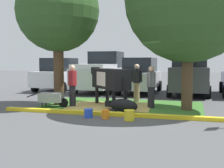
{
  "coord_description": "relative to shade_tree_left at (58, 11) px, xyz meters",
  "views": [
    {
      "loc": [
        2.47,
        -9.97,
        1.83
      ],
      "look_at": [
        -0.79,
        1.53,
        0.9
      ],
      "focal_mm": 47.33,
      "sensor_mm": 36.0,
      "label": 1
    }
  ],
  "objects": [
    {
      "name": "bucket_blue",
      "position": [
        2.17,
        -2.31,
        -3.73
      ],
      "size": [
        0.3,
        0.3,
        0.29
      ],
      "color": "blue",
      "rests_on": "ground"
    },
    {
      "name": "person_visitor_near",
      "position": [
        2.98,
        1.68,
        -2.96
      ],
      "size": [
        0.52,
        0.34,
        1.7
      ],
      "color": "#9E7F5B",
      "rests_on": "ground"
    },
    {
      "name": "person_handler",
      "position": [
        0.78,
        -0.38,
        -2.97
      ],
      "size": [
        0.34,
        0.49,
        1.68
      ],
      "color": "black",
      "rests_on": "ground"
    },
    {
      "name": "shade_tree_left",
      "position": [
        0.0,
        0.0,
        0.0
      ],
      "size": [
        3.41,
        3.41,
        5.61
      ],
      "color": "#4C3823",
      "rests_on": "ground"
    },
    {
      "name": "cow_holstein",
      "position": [
        2.11,
        0.29,
        -2.77
      ],
      "size": [
        2.33,
        2.62,
        1.56
      ],
      "color": "black",
      "rests_on": "ground"
    },
    {
      "name": "bucket_yellow",
      "position": [
        3.55,
        -2.41,
        -3.71
      ],
      "size": [
        0.34,
        0.34,
        0.33
      ],
      "color": "yellow",
      "rests_on": "ground"
    },
    {
      "name": "pickup_truck_black",
      "position": [
        0.03,
        5.82,
        -2.76
      ],
      "size": [
        2.3,
        5.44,
        2.42
      ],
      "color": "silver",
      "rests_on": "ground"
    },
    {
      "name": "person_visitor_far",
      "position": [
        3.85,
        0.11,
        -2.99
      ],
      "size": [
        0.34,
        0.53,
        1.64
      ],
      "color": "black",
      "rests_on": "ground"
    },
    {
      "name": "curb_yellow",
      "position": [
        2.6,
        -1.79,
        -3.82
      ],
      "size": [
        7.63,
        0.24,
        0.12
      ],
      "primitive_type": "cube",
      "color": "yellow",
      "rests_on": "ground"
    },
    {
      "name": "calf_lying",
      "position": [
        2.99,
        -1.0,
        -3.64
      ],
      "size": [
        1.33,
        0.77,
        0.48
      ],
      "color": "black",
      "rests_on": "ground"
    },
    {
      "name": "wheelbarrow",
      "position": [
        0.03,
        -0.69,
        -3.49
      ],
      "size": [
        1.62,
        0.75,
        0.63
      ],
      "color": "gray",
      "rests_on": "ground"
    },
    {
      "name": "ground_plane",
      "position": [
        3.01,
        -1.23,
        -3.88
      ],
      "size": [
        80.0,
        80.0,
        0.0
      ],
      "primitive_type": "plane",
      "color": "#4C4C4F"
    },
    {
      "name": "suv_dark_grey",
      "position": [
        5.21,
        5.34,
        -2.61
      ],
      "size": [
        2.19,
        4.63,
        2.52
      ],
      "color": "#3D3D42",
      "rests_on": "ground"
    },
    {
      "name": "bucket_orange",
      "position": [
        2.76,
        -2.34,
        -3.72
      ],
      "size": [
        0.27,
        0.27,
        0.29
      ],
      "color": "orange",
      "rests_on": "ground"
    },
    {
      "name": "hatchback_white",
      "position": [
        -2.73,
        5.71,
        -2.89
      ],
      "size": [
        2.09,
        4.43,
        2.02
      ],
      "color": "silver",
      "rests_on": "ground"
    },
    {
      "name": "sedan_silver",
      "position": [
        2.46,
        5.39,
        -2.89
      ],
      "size": [
        2.09,
        4.43,
        2.02
      ],
      "color": "silver",
      "rests_on": "ground"
    },
    {
      "name": "hay_bedding",
      "position": [
        2.22,
        0.0,
        -3.85
      ],
      "size": [
        3.4,
        2.68,
        0.04
      ],
      "primitive_type": "cube",
      "rotation": [
        0.0,
        0.0,
        0.09
      ],
      "color": "tan",
      "rests_on": "ground"
    },
    {
      "name": "grass_island",
      "position": [
        2.6,
        0.4,
        -3.87
      ],
      "size": [
        6.43,
        4.08,
        0.02
      ],
      "primitive_type": "cube",
      "color": "#386B28",
      "rests_on": "ground"
    }
  ]
}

